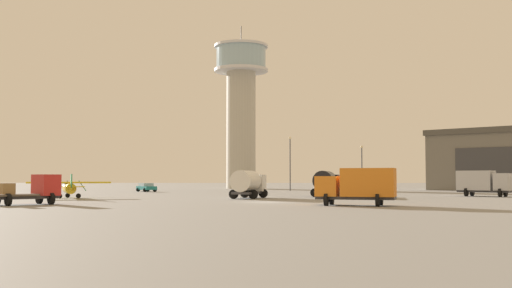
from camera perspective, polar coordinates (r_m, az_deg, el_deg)
ground_plane at (r=56.06m, az=1.31°, el=-5.47°), size 400.00×400.00×0.00m
control_tower at (r=125.34m, az=-1.41°, el=4.08°), size 11.06×11.06×33.59m
airplane_yellow at (r=69.16m, az=-17.10°, el=-3.88°), size 8.63×6.86×2.63m
truck_flatbed_red at (r=54.33m, az=-20.14°, el=-4.06°), size 5.59×5.75×2.52m
truck_box_orange at (r=49.77m, az=9.58°, el=-3.81°), size 6.70×4.32×3.01m
truck_fuel_tanker_black at (r=73.00m, az=6.58°, el=-3.58°), size 4.04×7.29×3.04m
truck_fuel_tanker_white at (r=65.98m, az=-0.75°, el=-3.67°), size 4.04×6.63×3.02m
truck_box_silver at (r=77.65m, az=20.52°, el=-3.35°), size 6.22×5.39×3.09m
car_teal at (r=98.81m, az=-10.24°, el=-3.99°), size 3.99×4.61×1.37m
light_post_west at (r=106.32m, az=9.89°, el=-1.80°), size 0.44×0.44×7.78m
light_post_east at (r=105.12m, az=3.21°, el=-1.39°), size 0.44×0.44×9.32m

